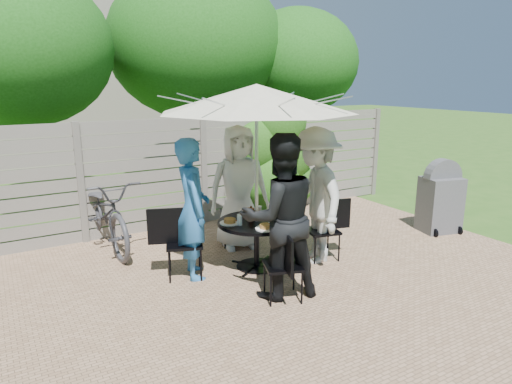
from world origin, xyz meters
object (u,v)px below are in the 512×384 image
glass_right (273,212)px  person_front (280,217)px  plate_right (282,216)px  patio_table (257,235)px  glass_front (271,221)px  plate_left (230,222)px  coffee_cup (259,211)px  chair_front (283,279)px  syrup_jug (251,214)px  glass_left (240,220)px  person_right (315,196)px  chair_left (184,257)px  plate_front (266,227)px  person_back (239,188)px  person_left (193,209)px  bicycle (105,213)px  bbq_grill (440,199)px  chair_back (237,225)px  plate_back (248,212)px  umbrella (257,99)px  chair_right (323,242)px

glass_right → person_front: bearing=-118.0°
plate_right → patio_table: bearing=167.5°
glass_front → person_front: bearing=-112.9°
plate_left → coffee_cup: bearing=13.1°
glass_front → glass_right: same height
coffee_cup → chair_front: bearing=-107.4°
plate_left → syrup_jug: bearing=-3.0°
glass_left → plate_right: bearing=-2.9°
plate_right → person_right: bearing=-12.5°
chair_left → chair_front: bearing=-37.2°
plate_front → plate_right: bearing=32.5°
person_back → plate_right: bearing=-66.6°
person_left → plate_right: size_ratio=6.82×
chair_front → plate_right: (0.56, 0.86, 0.43)m
bicycle → bbq_grill: 5.25m
chair_front → plate_front: 0.74m
person_front → plate_right: (0.53, 0.73, -0.26)m
person_right → coffee_cup: size_ratio=15.39×
chair_left → person_right: person_right is taller
plate_front → bbq_grill: size_ratio=0.21×
chair_front → plate_front: chair_front is taller
chair_back → chair_front: (-0.42, -1.88, -0.04)m
glass_front → plate_front: bearing=-148.8°
patio_table → bbq_grill: (3.32, -0.25, 0.10)m
chair_front → bicycle: bicycle is taller
patio_table → plate_back: bearing=77.5°
plate_back → syrup_jug: size_ratio=1.62×
umbrella → person_back: umbrella is taller
person_right → plate_left: bearing=-90.0°
umbrella → chair_back: bearing=77.4°
patio_table → person_back: person_back is taller
person_back → plate_front: bearing=-90.0°
chair_front → plate_back: 1.39m
patio_table → umbrella: size_ratio=0.41×
person_right → plate_left: (-1.16, 0.26, -0.24)m
person_left → chair_left: bearing=89.1°
glass_left → coffee_cup: glass_left is taller
coffee_cup → chair_right: bearing=-26.8°
plate_front → glass_front: (0.12, 0.08, 0.05)m
person_right → glass_left: bearing=-84.5°
chair_back → chair_left: chair_back is taller
patio_table → glass_right: bearing=9.5°
person_front → coffee_cup: 1.08m
chair_left → syrup_jug: size_ratio=5.73×
chair_front → chair_left: bearing=52.8°
chair_right → person_right: person_right is taller
plate_front → plate_left: bearing=122.5°
plate_front → person_right: bearing=10.9°
plate_right → glass_left: glass_left is taller
plate_front → umbrella: bearing=77.5°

